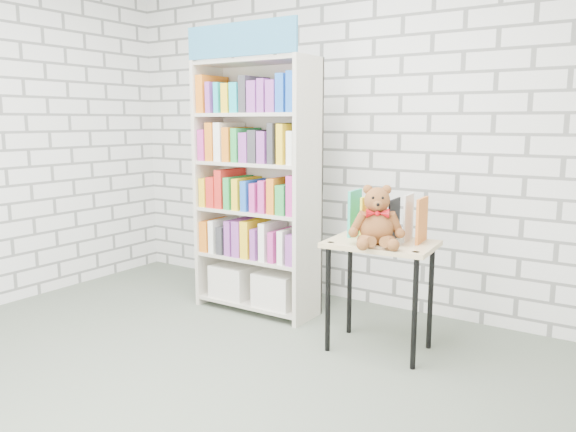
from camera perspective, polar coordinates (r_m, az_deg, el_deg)
The scene contains 6 objects.
ground at distance 3.37m, azimuth -11.28°, elevation -16.88°, with size 4.50×4.50×0.00m, color #535D4E.
room_shell at distance 3.03m, azimuth -12.43°, elevation 14.95°, with size 4.52×4.02×2.81m.
bookshelf at distance 4.35m, azimuth -3.21°, elevation 3.10°, with size 0.97×0.38×2.19m.
display_table at distance 3.67m, azimuth 9.40°, elevation -4.15°, with size 0.71×0.52×0.73m.
table_books at distance 3.72m, azimuth 10.06°, elevation -0.15°, with size 0.49×0.24×0.28m.
teddy_bear at distance 3.52m, azimuth 9.00°, elevation -0.53°, with size 0.36×0.34×0.38m.
Camera 1 is at (2.15, -2.12, 1.49)m, focal length 35.00 mm.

